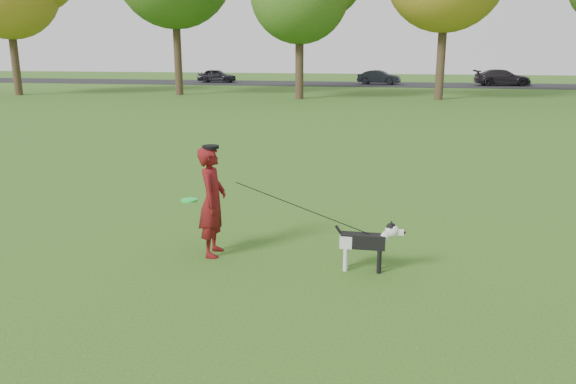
% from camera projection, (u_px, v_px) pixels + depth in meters
% --- Properties ---
extents(ground, '(120.00, 120.00, 0.00)m').
position_uv_depth(ground, '(281.00, 257.00, 7.95)').
color(ground, '#285116').
rests_on(ground, ground).
extents(road, '(120.00, 7.00, 0.02)m').
position_uv_depth(road, '(376.00, 84.00, 46.03)').
color(road, black).
rests_on(road, ground).
extents(man, '(0.42, 0.60, 1.57)m').
position_uv_depth(man, '(212.00, 201.00, 7.88)').
color(man, '#570C12').
rests_on(man, ground).
extents(dog, '(0.92, 0.18, 0.70)m').
position_uv_depth(dog, '(368.00, 240.00, 7.37)').
color(dog, black).
rests_on(dog, ground).
extents(car_left, '(3.36, 1.49, 1.13)m').
position_uv_depth(car_left, '(217.00, 76.00, 48.32)').
color(car_left, black).
rests_on(car_left, road).
extents(car_mid, '(3.57, 1.84, 1.12)m').
position_uv_depth(car_mid, '(379.00, 77.00, 45.86)').
color(car_mid, black).
rests_on(car_mid, road).
extents(car_right, '(4.46, 2.17, 1.25)m').
position_uv_depth(car_right, '(502.00, 78.00, 44.13)').
color(car_right, black).
rests_on(car_right, road).
extents(man_held_items, '(2.77, 0.33, 1.11)m').
position_uv_depth(man_held_items, '(304.00, 209.00, 7.52)').
color(man_held_items, '#1DEB45').
rests_on(man_held_items, ground).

